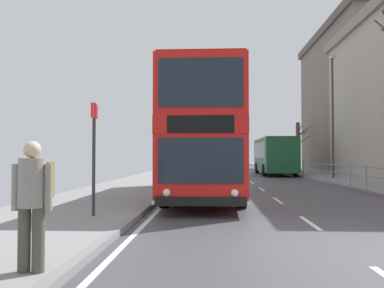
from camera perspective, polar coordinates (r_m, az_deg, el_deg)
name	(u,v)px	position (r m, az deg, el deg)	size (l,w,h in m)	color
ground	(304,245)	(7.54, 15.75, -13.74)	(15.80, 140.00, 0.20)	#444449
double_decker_bus_main	(205,138)	(15.49, 1.83, 0.92)	(2.69, 10.66, 4.43)	red
background_bus_far_lane	(274,155)	(34.53, 11.68, -1.54)	(2.71, 9.29, 3.07)	#19512D
pedestrian_railing_far_kerb	(358,172)	(20.28, 22.63, -3.77)	(0.05, 22.84, 1.02)	#598CC6
pedestrian_with_backpack	(33,195)	(5.56, -21.74, -6.83)	(0.54, 0.53, 1.67)	#4C473D
bus_stop_sign_near	(94,146)	(10.16, -13.85, -0.33)	(0.08, 0.44, 2.79)	#2D2D33
street_lamp_far_side	(333,107)	(27.96, 19.46, 4.95)	(0.28, 0.60, 8.08)	#38383D
bare_tree_far_01	(298,146)	(41.21, 14.94, -0.25)	(1.41, 1.86, 4.84)	brown
background_building_01	(351,120)	(52.99, 21.79, 3.25)	(8.91, 13.97, 12.06)	gray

